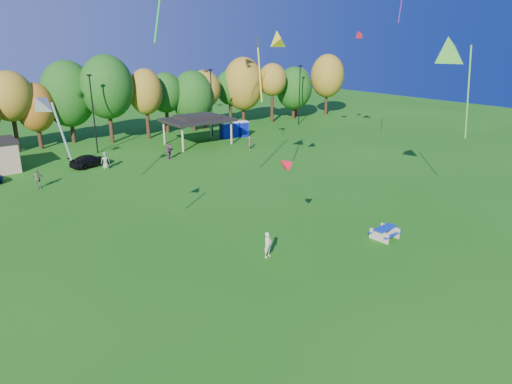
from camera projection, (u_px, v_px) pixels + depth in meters
ground at (324, 310)px, 22.80m from camera, size 160.00×160.00×0.00m
tree_line at (52, 100)px, 54.94m from camera, size 93.57×10.55×11.15m
lamp_posts at (93, 112)px, 52.79m from camera, size 64.50×0.25×9.09m
pavilion at (197, 119)px, 57.84m from camera, size 8.20×6.20×3.77m
porta_potties at (234, 129)px, 62.64m from camera, size 3.75×1.77×2.18m
picnic_table at (385, 232)px, 30.84m from camera, size 1.94×1.66×0.79m
kite_flyer at (268, 245)px, 28.09m from camera, size 0.67×0.52×1.63m
car_d at (90, 161)px, 48.33m from camera, size 4.68×2.89×1.27m
far_person_0 at (37, 179)px, 41.07m from camera, size 1.08×0.52×1.79m
far_person_1 at (250, 143)px, 55.91m from camera, size 0.66×0.68×1.57m
far_person_2 at (169, 151)px, 51.31m from camera, size 1.60×1.48×1.79m
far_person_4 at (105, 161)px, 47.33m from camera, size 1.02×0.84×1.79m
kite_0 at (450, 48)px, 30.04m from camera, size 4.90×2.91×7.90m
kite_2 at (277, 38)px, 32.76m from camera, size 2.01×3.28×5.48m
kite_4 at (41, 103)px, 20.61m from camera, size 1.82×1.92×3.43m
kite_11 at (284, 164)px, 26.41m from camera, size 1.21×1.04×1.04m
kite_13 at (359, 34)px, 55.15m from camera, size 1.54×1.24×1.39m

